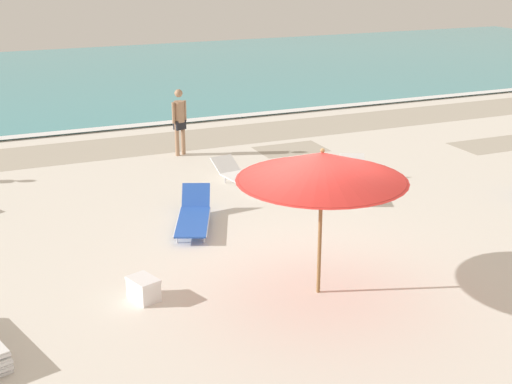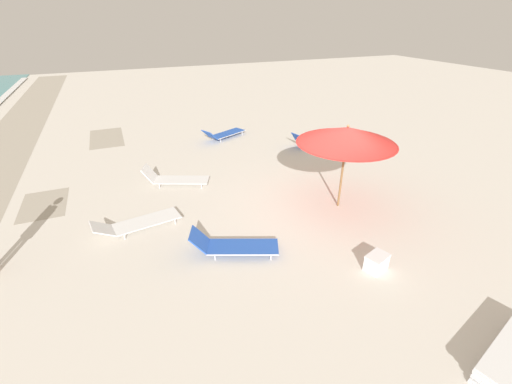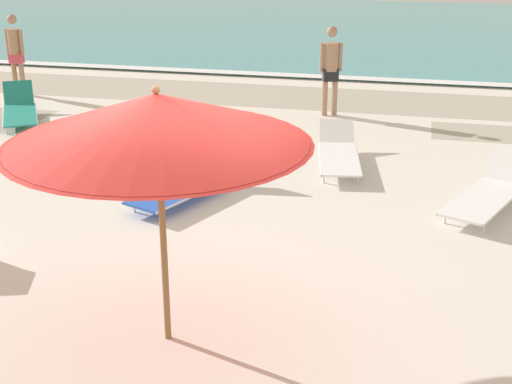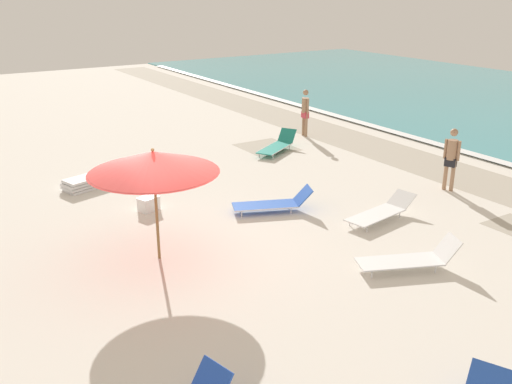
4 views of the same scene
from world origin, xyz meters
TOP-DOWN VIEW (x-y plane):
  - ground_plane at (0.00, 0.01)m, footprint 60.00×60.00m
  - beach_umbrella at (-0.04, -0.63)m, footprint 2.64×2.64m
  - lounger_stack at (-5.31, -0.33)m, footprint 1.12×1.98m
  - sun_lounger_beside_umbrella at (-0.96, 2.89)m, footprint 1.32×2.08m
  - sun_lounger_near_water_left at (0.90, 4.82)m, footprint 0.95×2.21m
  - sun_lounger_mid_beach_solo at (3.11, 3.46)m, footprint 1.35×2.11m
  - sun_lounger_mid_beach_pair_a at (-5.50, 6.10)m, footprint 1.60×2.12m
  - beachgoer_wading_adult at (0.34, 7.90)m, footprint 0.43×0.27m
  - beachgoer_shoreline_child at (-6.73, 8.20)m, footprint 0.45×0.27m
  - cooler_box at (-2.67, 0.22)m, footprint 0.50×0.59m

SIDE VIEW (x-z plane):
  - ground_plane at x=0.00m, z-range -0.16..0.00m
  - lounger_stack at x=-5.31m, z-range 0.00..0.32m
  - cooler_box at x=-2.67m, z-range 0.00..0.37m
  - sun_lounger_near_water_left at x=0.90m, z-range -0.03..0.44m
  - sun_lounger_mid_beach_pair_a at x=-5.50m, z-range -0.08..0.51m
  - sun_lounger_beside_umbrella at x=-0.96m, z-range -0.08..0.51m
  - sun_lounger_mid_beach_solo at x=3.11m, z-range -0.09..0.54m
  - beachgoer_wading_adult at x=0.34m, z-range 0.12..1.88m
  - beachgoer_shoreline_child at x=-6.73m, z-range 0.12..1.88m
  - beach_umbrella at x=-0.04m, z-range 0.91..3.31m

